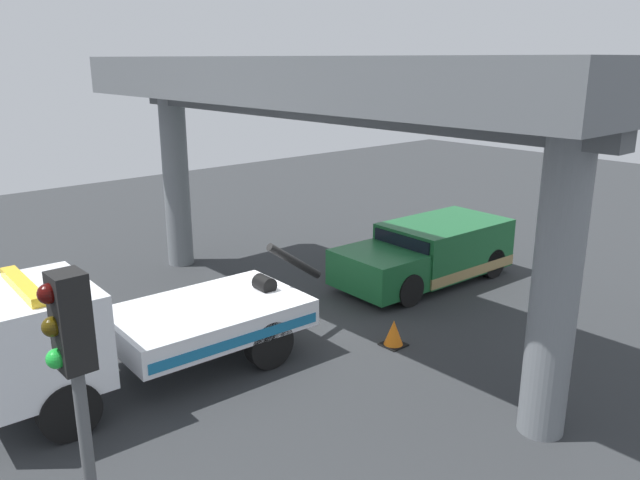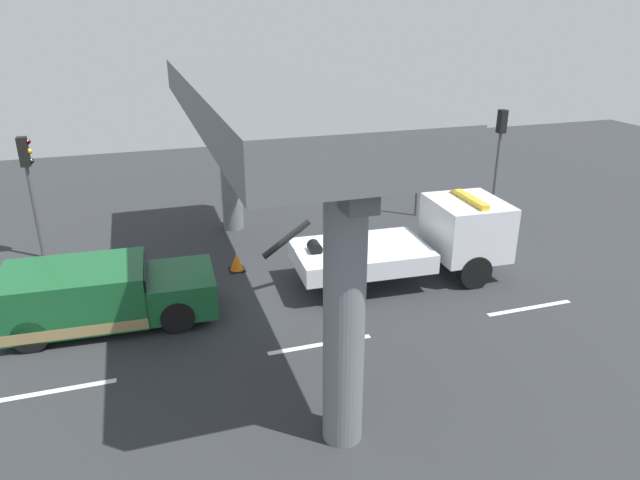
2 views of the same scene
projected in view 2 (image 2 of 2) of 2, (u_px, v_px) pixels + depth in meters
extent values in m
cube|color=#2D3033|center=(291.00, 297.00, 16.38)|extent=(60.00, 40.00, 0.10)
cube|color=silver|center=(52.00, 391.00, 12.23)|extent=(2.60, 0.16, 0.01)
cube|color=silver|center=(320.00, 345.00, 13.94)|extent=(2.60, 0.16, 0.01)
cube|color=silver|center=(530.00, 308.00, 15.65)|extent=(2.60, 0.16, 0.01)
cube|color=white|center=(361.00, 255.00, 16.68)|extent=(3.95, 2.58, 0.55)
cube|color=white|center=(466.00, 227.00, 17.28)|extent=(2.16, 2.40, 1.65)
cube|color=black|center=(486.00, 214.00, 17.29)|extent=(0.17, 2.21, 0.66)
cube|color=#196B9E|center=(348.00, 243.00, 17.79)|extent=(3.64, 0.20, 0.20)
cylinder|color=black|center=(286.00, 239.00, 15.87)|extent=(1.42, 0.25, 1.07)
cylinder|color=black|center=(315.00, 248.00, 16.20)|extent=(0.38, 0.47, 0.36)
cube|color=yellow|center=(469.00, 198.00, 16.94)|extent=(0.33, 1.93, 0.16)
cylinder|color=black|center=(442.00, 245.00, 18.52)|extent=(1.01, 0.37, 1.00)
cylinder|color=black|center=(474.00, 271.00, 16.66)|extent=(1.01, 0.37, 1.00)
cylinder|color=black|center=(326.00, 258.00, 17.58)|extent=(1.01, 0.37, 1.00)
cylinder|color=black|center=(346.00, 287.00, 15.72)|extent=(1.01, 0.37, 1.00)
cube|color=#195B2D|center=(75.00, 294.00, 14.46)|extent=(3.56, 2.37, 1.35)
cube|color=#195B2D|center=(181.00, 289.00, 15.16)|extent=(1.83, 2.19, 0.95)
cube|color=black|center=(146.00, 275.00, 14.77)|extent=(0.15, 1.94, 0.59)
cube|color=#9E8451|center=(78.00, 311.00, 14.64)|extent=(3.58, 2.38, 0.28)
cylinder|color=black|center=(175.00, 284.00, 16.09)|extent=(0.85, 0.32, 0.84)
cylinder|color=black|center=(178.00, 317.00, 14.37)|extent=(0.85, 0.32, 0.84)
cylinder|color=black|center=(44.00, 299.00, 15.27)|extent=(0.85, 0.32, 0.84)
cylinder|color=black|center=(30.00, 335.00, 13.55)|extent=(0.85, 0.32, 0.84)
cylinder|color=slate|center=(230.00, 162.00, 20.47)|extent=(0.75, 0.75, 5.05)
cylinder|color=slate|center=(344.00, 319.00, 10.03)|extent=(0.75, 0.75, 5.05)
cube|color=#5B5F63|center=(263.00, 98.00, 14.14)|extent=(3.60, 13.82, 0.94)
cube|color=#4A4E52|center=(264.00, 125.00, 14.38)|extent=(0.50, 13.42, 0.36)
cylinder|color=#515456|center=(36.00, 213.00, 18.30)|extent=(0.12, 0.12, 3.07)
cube|color=black|center=(24.00, 152.00, 17.56)|extent=(0.28, 0.32, 0.90)
sphere|color=#360605|center=(27.00, 142.00, 17.50)|extent=(0.18, 0.18, 0.18)
sphere|color=gold|center=(29.00, 151.00, 17.61)|extent=(0.18, 0.18, 0.18)
sphere|color=black|center=(31.00, 161.00, 17.72)|extent=(0.18, 0.18, 0.18)
cylinder|color=#515456|center=(418.00, 175.00, 22.11)|extent=(0.12, 0.12, 3.30)
cube|color=black|center=(422.00, 120.00, 21.32)|extent=(0.28, 0.32, 0.90)
sphere|color=#360605|center=(426.00, 111.00, 21.26)|extent=(0.18, 0.18, 0.18)
sphere|color=#3A2D06|center=(426.00, 120.00, 21.37)|extent=(0.18, 0.18, 0.18)
sphere|color=green|center=(425.00, 128.00, 21.48)|extent=(0.18, 0.18, 0.18)
cylinder|color=#515456|center=(496.00, 171.00, 23.15)|extent=(0.12, 0.12, 3.05)
cube|color=black|center=(502.00, 121.00, 22.42)|extent=(0.28, 0.32, 0.90)
sphere|color=red|center=(507.00, 113.00, 22.35)|extent=(0.18, 0.18, 0.18)
sphere|color=#3A2D06|center=(506.00, 121.00, 22.46)|extent=(0.18, 0.18, 0.18)
sphere|color=black|center=(505.00, 129.00, 22.57)|extent=(0.18, 0.18, 0.18)
cone|color=orange|center=(237.00, 262.00, 17.82)|extent=(0.44, 0.44, 0.58)
cube|color=black|center=(237.00, 270.00, 17.92)|extent=(0.48, 0.48, 0.03)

